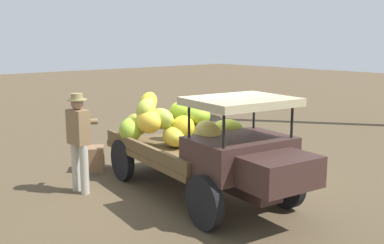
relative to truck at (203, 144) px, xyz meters
The scene contains 4 objects.
ground_plane 1.09m from the truck, 160.68° to the left, with size 60.00×60.00×0.00m, color brown.
truck is the anchor object (origin of this frame).
farmer 2.18m from the truck, 135.43° to the right, with size 0.52×0.48×1.78m.
wooden_crate 2.80m from the truck, 165.29° to the right, with size 0.45×0.43×0.50m, color #896345.
Camera 1 is at (6.24, -5.36, 2.72)m, focal length 42.84 mm.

